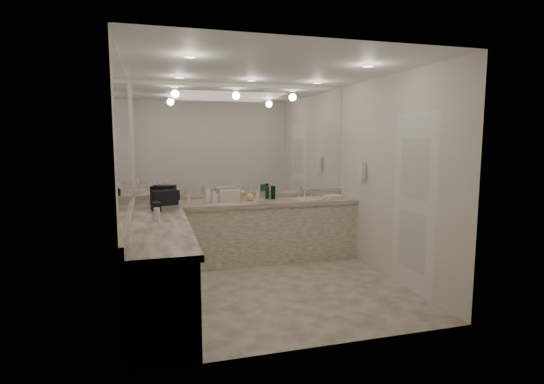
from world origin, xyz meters
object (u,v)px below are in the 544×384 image
object	(u,v)px
wall_phone	(362,170)
soap_bottle_a	(208,194)
black_toiletry_bag	(165,198)
soap_bottle_c	(250,195)
cream_cosmetic_case	(230,195)
hand_towel	(334,196)
soap_bottle_b	(214,196)
sink	(310,199)

from	to	relation	value
wall_phone	soap_bottle_a	size ratio (longest dim) A/B	1.00
black_toiletry_bag	soap_bottle_c	size ratio (longest dim) A/B	2.35
wall_phone	cream_cosmetic_case	world-z (taller)	wall_phone
hand_towel	soap_bottle_b	bearing A→B (deg)	178.77
soap_bottle_c	hand_towel	bearing A→B (deg)	-3.33
cream_cosmetic_case	soap_bottle_c	size ratio (longest dim) A/B	1.96
sink	wall_phone	world-z (taller)	wall_phone
wall_phone	soap_bottle_a	bearing A→B (deg)	165.15
hand_towel	soap_bottle_a	world-z (taller)	soap_bottle_a
wall_phone	hand_towel	world-z (taller)	wall_phone
sink	wall_phone	xyz separation A→B (m)	(0.61, -0.50, 0.46)
sink	wall_phone	distance (m)	0.91
sink	hand_towel	bearing A→B (deg)	-3.34
wall_phone	sink	bearing A→B (deg)	140.43
sink	soap_bottle_b	bearing A→B (deg)	179.33
soap_bottle_c	soap_bottle_b	bearing A→B (deg)	-176.16
sink	soap_bottle_a	world-z (taller)	soap_bottle_a
sink	cream_cosmetic_case	xyz separation A→B (m)	(-1.20, 0.09, 0.09)
cream_cosmetic_case	soap_bottle_b	bearing A→B (deg)	-149.57
black_toiletry_bag	soap_bottle_b	distance (m)	0.68
soap_bottle_b	soap_bottle_c	size ratio (longest dim) A/B	1.32
sink	cream_cosmetic_case	bearing A→B (deg)	175.59
soap_bottle_b	hand_towel	bearing A→B (deg)	-1.23
hand_towel	soap_bottle_c	xyz separation A→B (m)	(-1.29, 0.08, 0.05)
hand_towel	wall_phone	bearing A→B (deg)	-65.25
soap_bottle_a	sink	bearing A→B (deg)	-2.39
soap_bottle_b	wall_phone	bearing A→B (deg)	-14.15
soap_bottle_a	soap_bottle_c	size ratio (longest dim) A/B	1.62
cream_cosmetic_case	soap_bottle_b	size ratio (longest dim) A/B	1.48
soap_bottle_a	soap_bottle_c	world-z (taller)	soap_bottle_a
wall_phone	cream_cosmetic_case	xyz separation A→B (m)	(-1.81, 0.59, -0.37)
wall_phone	cream_cosmetic_case	bearing A→B (deg)	161.83
black_toiletry_bag	hand_towel	xyz separation A→B (m)	(2.51, -0.00, -0.08)
soap_bottle_a	soap_bottle_b	bearing A→B (deg)	-31.87
cream_cosmetic_case	soap_bottle_b	world-z (taller)	soap_bottle_b
wall_phone	soap_bottle_c	size ratio (longest dim) A/B	1.62
sink	black_toiletry_bag	bearing A→B (deg)	-179.39
hand_towel	sink	bearing A→B (deg)	176.66
wall_phone	soap_bottle_a	world-z (taller)	wall_phone
soap_bottle_b	sink	bearing A→B (deg)	-0.67
black_toiletry_bag	soap_bottle_b	xyz separation A→B (m)	(0.68, 0.04, -0.00)
cream_cosmetic_case	hand_towel	xyz separation A→B (m)	(1.59, -0.12, -0.06)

